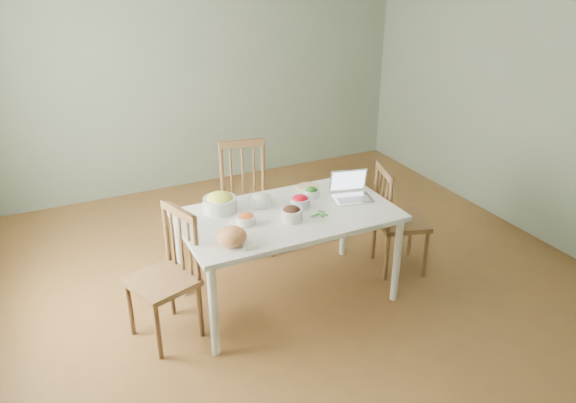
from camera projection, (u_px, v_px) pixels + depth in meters
name	position (u px, v px, depth m)	size (l,w,h in m)	color
floor	(299.00, 279.00, 4.91)	(5.00, 5.00, 0.00)	brown
wall_back	(201.00, 71.00, 6.37)	(5.00, 0.00, 2.70)	slate
wall_front	(575.00, 305.00, 2.30)	(5.00, 0.00, 2.70)	slate
wall_right	(533.00, 97.00, 5.32)	(0.00, 5.00, 2.70)	slate
dining_table	(288.00, 256.00, 4.51)	(1.68, 0.94, 0.79)	white
chair_far	(247.00, 200.00, 5.17)	(0.46, 0.44, 1.04)	brown
chair_left	(162.00, 278.00, 4.01)	(0.45, 0.42, 1.01)	brown
chair_right	(401.00, 219.00, 4.89)	(0.44, 0.42, 0.99)	brown
bread_boule	(232.00, 236.00, 3.86)	(0.21, 0.21, 0.14)	tan
butter_stick	(251.00, 247.00, 3.83)	(0.11, 0.03, 0.03)	white
bowl_squash	(220.00, 202.00, 4.34)	(0.26, 0.26, 0.15)	yellow
bowl_carrot	(246.00, 219.00, 4.16)	(0.15, 0.15, 0.08)	orange
bowl_onion	(261.00, 199.00, 4.45)	(0.18, 0.18, 0.10)	beige
bowl_mushroom	(291.00, 213.00, 4.21)	(0.17, 0.17, 0.11)	black
bowl_redpep	(300.00, 201.00, 4.42)	(0.16, 0.16, 0.09)	#B80A18
bowl_broccoli	(311.00, 192.00, 4.60)	(0.13, 0.13, 0.08)	#0F4110
flatbread	(308.00, 187.00, 4.77)	(0.19, 0.19, 0.02)	tan
basil_bunch	(319.00, 214.00, 4.30)	(0.17, 0.17, 0.02)	#29842E
laptop	(353.00, 187.00, 4.52)	(0.31, 0.27, 0.22)	silver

